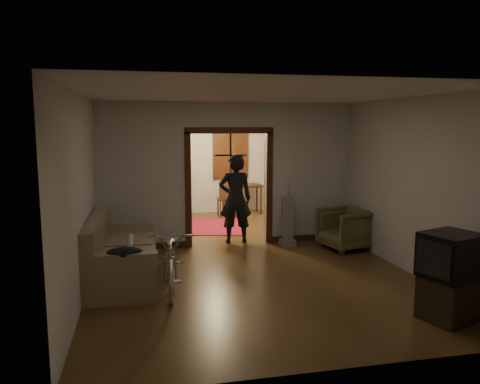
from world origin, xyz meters
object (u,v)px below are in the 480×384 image
object	(u,v)px
armchair	(345,229)
desk	(242,199)
locker	(157,179)
bicycle	(171,258)
person	(235,199)
sofa	(123,249)

from	to	relation	value
armchair	desk	xyz separation A→B (m)	(-1.17, 3.93, -0.00)
locker	desk	distance (m)	2.31
desk	armchair	bearing A→B (deg)	-63.91
bicycle	person	bearing A→B (deg)	62.08
person	desk	distance (m)	3.15
armchair	person	world-z (taller)	person
armchair	bicycle	bearing A→B (deg)	-78.30
bicycle	desk	size ratio (longest dim) A/B	1.67
sofa	armchair	distance (m)	4.22
armchair	person	xyz separation A→B (m)	(-1.96, 0.92, 0.50)
desk	bicycle	bearing A→B (deg)	-102.84
sofa	bicycle	xyz separation A→B (m)	(0.69, -0.53, -0.04)
armchair	locker	bearing A→B (deg)	-150.86
bicycle	locker	distance (m)	5.39
person	desk	size ratio (longest dim) A/B	1.71
armchair	locker	world-z (taller)	locker
desk	sofa	bearing A→B (deg)	-111.26
locker	desk	size ratio (longest dim) A/B	1.90
sofa	person	distance (m)	2.90
sofa	armchair	bearing A→B (deg)	15.49
sofa	person	bearing A→B (deg)	43.68
locker	person	bearing A→B (deg)	-73.08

